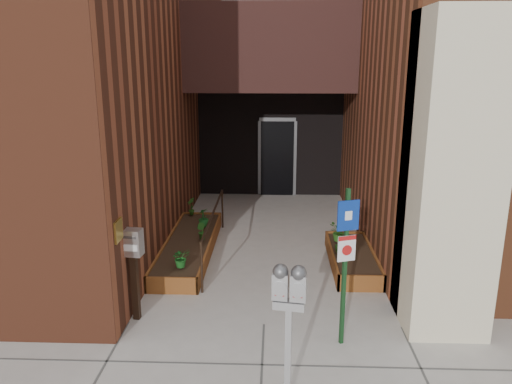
# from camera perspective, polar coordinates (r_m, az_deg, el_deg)

# --- Properties ---
(ground) EXTENTS (80.00, 80.00, 0.00)m
(ground) POSITION_cam_1_polar(r_m,az_deg,el_deg) (7.55, 0.90, -14.90)
(ground) COLOR #9E9991
(ground) RESTS_ON ground
(architecture) EXTENTS (20.00, 14.60, 10.00)m
(architecture) POSITION_cam_1_polar(r_m,az_deg,el_deg) (13.50, 0.91, 20.17)
(architecture) COLOR brown
(architecture) RESTS_ON ground
(planter_left) EXTENTS (0.90, 3.60, 0.30)m
(planter_left) POSITION_cam_1_polar(r_m,az_deg,el_deg) (10.08, -7.62, -6.27)
(planter_left) COLOR brown
(planter_left) RESTS_ON ground
(planter_right) EXTENTS (0.80, 2.20, 0.30)m
(planter_right) POSITION_cam_1_polar(r_m,az_deg,el_deg) (9.58, 10.92, -7.56)
(planter_right) COLOR brown
(planter_right) RESTS_ON ground
(handrail) EXTENTS (0.04, 3.34, 0.90)m
(handrail) POSITION_cam_1_polar(r_m,az_deg,el_deg) (9.75, -4.90, -3.09)
(handrail) COLOR black
(handrail) RESTS_ON ground
(parking_meter) EXTENTS (0.38, 0.20, 1.66)m
(parking_meter) POSITION_cam_1_polar(r_m,az_deg,el_deg) (5.50, 3.81, -11.89)
(parking_meter) COLOR #B6B6B9
(parking_meter) RESTS_ON ground
(sign_post) EXTENTS (0.29, 0.12, 2.19)m
(sign_post) POSITION_cam_1_polar(r_m,az_deg,el_deg) (6.62, 10.24, -6.70)
(sign_post) COLOR #153A1A
(sign_post) RESTS_ON ground
(payment_dropbox) EXTENTS (0.30, 0.24, 1.41)m
(payment_dropbox) POSITION_cam_1_polar(r_m,az_deg,el_deg) (7.48, -13.86, -7.02)
(payment_dropbox) COLOR black
(payment_dropbox) RESTS_ON ground
(shrub_left_a) EXTENTS (0.41, 0.41, 0.34)m
(shrub_left_a) POSITION_cam_1_polar(r_m,az_deg,el_deg) (8.71, -8.55, -7.42)
(shrub_left_a) COLOR #1A5B1C
(shrub_left_a) RESTS_ON planter_left
(shrub_left_b) EXTENTS (0.25, 0.25, 0.33)m
(shrub_left_b) POSITION_cam_1_polar(r_m,az_deg,el_deg) (9.94, -6.26, -4.48)
(shrub_left_b) COLOR #1E4F16
(shrub_left_b) RESTS_ON planter_left
(shrub_left_c) EXTENTS (0.31, 0.31, 0.39)m
(shrub_left_c) POSITION_cam_1_polar(r_m,az_deg,el_deg) (10.67, -6.02, -2.92)
(shrub_left_c) COLOR #18541D
(shrub_left_c) RESTS_ON planter_left
(shrub_left_d) EXTENTS (0.29, 0.29, 0.41)m
(shrub_left_d) POSITION_cam_1_polar(r_m,az_deg,el_deg) (11.48, -7.42, -1.62)
(shrub_left_d) COLOR #285E1A
(shrub_left_d) RESTS_ON planter_left
(shrub_right_a) EXTENTS (0.26, 0.26, 0.32)m
(shrub_right_a) POSITION_cam_1_polar(r_m,az_deg,el_deg) (9.36, 9.56, -5.88)
(shrub_right_a) COLOR #215117
(shrub_right_a) RESTS_ON planter_right
(shrub_right_b) EXTENTS (0.26, 0.26, 0.38)m
(shrub_right_b) POSITION_cam_1_polar(r_m,az_deg,el_deg) (9.21, 10.07, -6.09)
(shrub_right_b) COLOR #275819
(shrub_right_b) RESTS_ON planter_right
(shrub_right_c) EXTENTS (0.45, 0.45, 0.36)m
(shrub_right_c) POSITION_cam_1_polar(r_m,az_deg,el_deg) (9.90, 9.37, -4.57)
(shrub_right_c) COLOR #275C1A
(shrub_right_c) RESTS_ON planter_right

